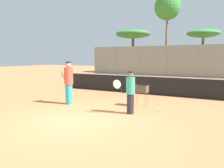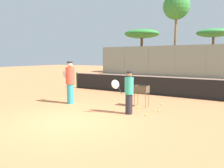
% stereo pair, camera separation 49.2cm
% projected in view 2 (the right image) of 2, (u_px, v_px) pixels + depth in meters
% --- Properties ---
extents(ground_plane, '(80.00, 80.00, 0.00)m').
position_uv_depth(ground_plane, '(69.00, 121.00, 7.20)').
color(ground_plane, '#D37F4C').
extents(tennis_net, '(10.06, 0.10, 1.07)m').
position_uv_depth(tennis_net, '(144.00, 84.00, 12.49)').
color(tennis_net, '#26592D').
rests_on(tennis_net, ground_plane).
extents(back_fence, '(21.85, 0.08, 3.38)m').
position_uv_depth(back_fence, '(190.00, 61.00, 22.75)').
color(back_fence, gray).
rests_on(back_fence, ground_plane).
extents(tree_0, '(4.76, 4.76, 5.89)m').
position_uv_depth(tree_0, '(142.00, 34.00, 29.86)').
color(tree_0, brown).
rests_on(tree_0, ground_plane).
extents(tree_1, '(2.97, 2.97, 9.29)m').
position_uv_depth(tree_1, '(176.00, 7.00, 24.50)').
color(tree_1, brown).
rests_on(tree_1, ground_plane).
extents(tree_2, '(3.79, 3.79, 5.34)m').
position_uv_depth(tree_2, '(214.00, 33.00, 24.91)').
color(tree_2, brown).
rests_on(tree_2, ground_plane).
extents(player_white_outfit, '(0.92, 0.47, 1.91)m').
position_uv_depth(player_white_outfit, '(70.00, 82.00, 9.86)').
color(player_white_outfit, teal).
rests_on(player_white_outfit, ground_plane).
extents(player_red_cap, '(0.72, 0.64, 1.59)m').
position_uv_depth(player_red_cap, '(129.00, 92.00, 8.04)').
color(player_red_cap, '#26262D').
rests_on(player_red_cap, ground_plane).
extents(ball_cart, '(0.56, 0.41, 0.91)m').
position_uv_depth(ball_cart, '(141.00, 91.00, 9.27)').
color(ball_cart, brown).
rests_on(ball_cart, ground_plane).
extents(tennis_ball_0, '(0.07, 0.07, 0.07)m').
position_uv_depth(tennis_ball_0, '(63.00, 99.00, 10.99)').
color(tennis_ball_0, '#D1E54C').
rests_on(tennis_ball_0, ground_plane).
extents(tennis_ball_1, '(0.07, 0.07, 0.07)m').
position_uv_depth(tennis_ball_1, '(45.00, 101.00, 10.46)').
color(tennis_ball_1, '#D1E54C').
rests_on(tennis_ball_1, ground_plane).
extents(tennis_ball_2, '(0.07, 0.07, 0.07)m').
position_uv_depth(tennis_ball_2, '(146.00, 115.00, 7.91)').
color(tennis_ball_2, '#D1E54C').
rests_on(tennis_ball_2, ground_plane).
extents(tennis_ball_3, '(0.07, 0.07, 0.07)m').
position_uv_depth(tennis_ball_3, '(138.00, 107.00, 9.03)').
color(tennis_ball_3, '#D1E54C').
rests_on(tennis_ball_3, ground_plane).
extents(tennis_ball_4, '(0.07, 0.07, 0.07)m').
position_uv_depth(tennis_ball_4, '(161.00, 104.00, 9.71)').
color(tennis_ball_4, '#D1E54C').
rests_on(tennis_ball_4, ground_plane).
extents(tennis_ball_5, '(0.07, 0.07, 0.07)m').
position_uv_depth(tennis_ball_5, '(124.00, 93.00, 12.65)').
color(tennis_ball_5, '#D1E54C').
rests_on(tennis_ball_5, ground_plane).
extents(tennis_ball_6, '(0.07, 0.07, 0.07)m').
position_uv_depth(tennis_ball_6, '(159.00, 111.00, 8.39)').
color(tennis_ball_6, '#D1E54C').
rests_on(tennis_ball_6, ground_plane).
extents(tennis_ball_7, '(0.07, 0.07, 0.07)m').
position_uv_depth(tennis_ball_7, '(114.00, 100.00, 10.71)').
color(tennis_ball_7, '#D1E54C').
rests_on(tennis_ball_7, ground_plane).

